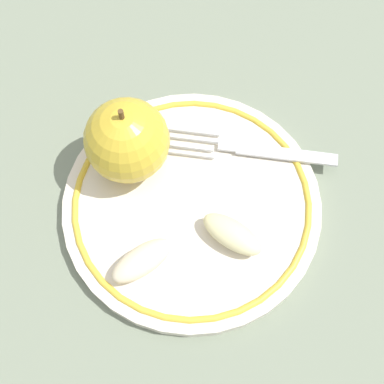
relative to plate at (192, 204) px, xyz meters
name	(u,v)px	position (x,y,z in m)	size (l,w,h in m)	color
ground_plane	(189,191)	(0.02, 0.00, -0.01)	(2.00, 2.00, 0.00)	gray
plate	(192,204)	(0.00, 0.00, 0.00)	(0.24, 0.24, 0.02)	silver
apple_red_whole	(127,141)	(0.05, 0.05, 0.05)	(0.08, 0.08, 0.09)	gold
apple_slice_front	(232,234)	(-0.04, -0.03, 0.02)	(0.06, 0.03, 0.02)	beige
apple_slice_back	(142,260)	(-0.05, 0.05, 0.02)	(0.06, 0.03, 0.02)	beige
fork	(251,150)	(0.04, -0.06, 0.01)	(0.07, 0.17, 0.00)	silver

